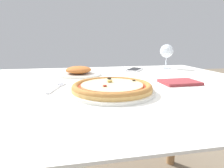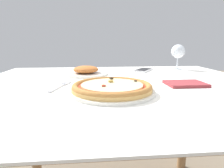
% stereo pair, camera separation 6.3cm
% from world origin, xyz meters
% --- Properties ---
extents(dining_table, '(1.26, 1.04, 0.74)m').
position_xyz_m(dining_table, '(0.00, 0.00, 0.66)').
color(dining_table, '#997047').
rests_on(dining_table, ground_plane).
extents(pizza_plate, '(0.29, 0.29, 0.04)m').
position_xyz_m(pizza_plate, '(-0.05, -0.15, 0.76)').
color(pizza_plate, white).
rests_on(pizza_plate, dining_table).
extents(fork, '(0.06, 0.17, 0.00)m').
position_xyz_m(fork, '(-0.24, -0.05, 0.74)').
color(fork, silver).
rests_on(fork, dining_table).
extents(wine_glass_far_left, '(0.09, 0.09, 0.16)m').
position_xyz_m(wine_glass_far_left, '(0.42, 0.38, 0.85)').
color(wine_glass_far_left, silver).
rests_on(wine_glass_far_left, dining_table).
extents(cell_phone, '(0.14, 0.16, 0.01)m').
position_xyz_m(cell_phone, '(0.18, 0.32, 0.75)').
color(cell_phone, white).
rests_on(cell_phone, dining_table).
extents(side_plate, '(0.23, 0.23, 0.05)m').
position_xyz_m(side_plate, '(-0.15, 0.22, 0.76)').
color(side_plate, white).
rests_on(side_plate, dining_table).
extents(napkin_folded, '(0.15, 0.11, 0.01)m').
position_xyz_m(napkin_folded, '(0.25, -0.07, 0.75)').
color(napkin_folded, '#933338').
rests_on(napkin_folded, dining_table).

